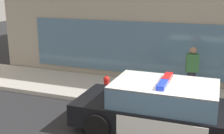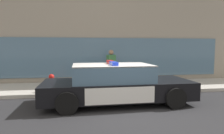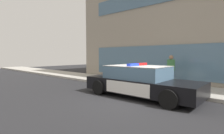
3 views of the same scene
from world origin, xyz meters
TOP-DOWN VIEW (x-y plane):
  - sidewalk at (0.00, 3.20)m, footprint 48.00×2.79m
  - police_cruiser at (-0.16, 0.71)m, footprint 5.19×2.24m
  - fire_hydrant at (-2.59, 2.29)m, footprint 0.34×0.39m
  - pedestrian_on_sidewalk at (0.08, 3.47)m, footprint 0.46×0.37m

SIDE VIEW (x-z plane):
  - sidewalk at x=0.00m, z-range 0.00..0.15m
  - fire_hydrant at x=-2.59m, z-range 0.14..0.86m
  - police_cruiser at x=-0.16m, z-range -0.07..1.43m
  - pedestrian_on_sidewalk at x=0.08m, z-range 0.16..1.87m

